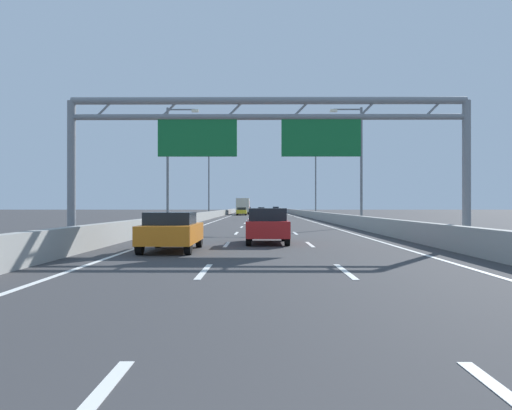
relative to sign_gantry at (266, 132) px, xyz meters
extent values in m
plane|color=#38383A|center=(0.09, 78.70, -4.85)|extent=(260.00, 260.00, 0.00)
cube|color=white|center=(-1.71, -8.80, -4.84)|extent=(0.16, 3.00, 0.01)
cube|color=white|center=(-1.71, 0.20, -4.84)|extent=(0.16, 3.00, 0.01)
cube|color=white|center=(-1.71, 9.20, -4.84)|extent=(0.16, 3.00, 0.01)
cube|color=white|center=(-1.71, 18.20, -4.84)|extent=(0.16, 3.00, 0.01)
cube|color=white|center=(-1.71, 27.20, -4.84)|extent=(0.16, 3.00, 0.01)
cube|color=white|center=(-1.71, 36.20, -4.84)|extent=(0.16, 3.00, 0.01)
cube|color=white|center=(-1.71, 45.20, -4.84)|extent=(0.16, 3.00, 0.01)
cube|color=white|center=(-1.71, 54.20, -4.84)|extent=(0.16, 3.00, 0.01)
cube|color=white|center=(-1.71, 63.20, -4.84)|extent=(0.16, 3.00, 0.01)
cube|color=white|center=(-1.71, 72.20, -4.84)|extent=(0.16, 3.00, 0.01)
cube|color=white|center=(-1.71, 81.20, -4.84)|extent=(0.16, 3.00, 0.01)
cube|color=white|center=(-1.71, 90.20, -4.84)|extent=(0.16, 3.00, 0.01)
cube|color=white|center=(-1.71, 99.20, -4.84)|extent=(0.16, 3.00, 0.01)
cube|color=white|center=(-1.71, 108.20, -4.84)|extent=(0.16, 3.00, 0.01)
cube|color=white|center=(-1.71, 117.20, -4.84)|extent=(0.16, 3.00, 0.01)
cube|color=white|center=(-1.71, 126.20, -4.84)|extent=(0.16, 3.00, 0.01)
cube|color=white|center=(-1.71, 135.20, -4.84)|extent=(0.16, 3.00, 0.01)
cube|color=white|center=(1.89, -8.80, -4.84)|extent=(0.16, 3.00, 0.01)
cube|color=white|center=(1.89, 0.20, -4.84)|extent=(0.16, 3.00, 0.01)
cube|color=white|center=(1.89, 9.20, -4.84)|extent=(0.16, 3.00, 0.01)
cube|color=white|center=(1.89, 18.20, -4.84)|extent=(0.16, 3.00, 0.01)
cube|color=white|center=(1.89, 27.20, -4.84)|extent=(0.16, 3.00, 0.01)
cube|color=white|center=(1.89, 36.20, -4.84)|extent=(0.16, 3.00, 0.01)
cube|color=white|center=(1.89, 45.20, -4.84)|extent=(0.16, 3.00, 0.01)
cube|color=white|center=(1.89, 54.20, -4.84)|extent=(0.16, 3.00, 0.01)
cube|color=white|center=(1.89, 63.20, -4.84)|extent=(0.16, 3.00, 0.01)
cube|color=white|center=(1.89, 72.20, -4.84)|extent=(0.16, 3.00, 0.01)
cube|color=white|center=(1.89, 81.20, -4.84)|extent=(0.16, 3.00, 0.01)
cube|color=white|center=(1.89, 90.20, -4.84)|extent=(0.16, 3.00, 0.01)
cube|color=white|center=(1.89, 99.20, -4.84)|extent=(0.16, 3.00, 0.01)
cube|color=white|center=(1.89, 108.20, -4.84)|extent=(0.16, 3.00, 0.01)
cube|color=white|center=(1.89, 117.20, -4.84)|extent=(0.16, 3.00, 0.01)
cube|color=white|center=(1.89, 126.20, -4.84)|extent=(0.16, 3.00, 0.01)
cube|color=white|center=(1.89, 135.20, -4.84)|extent=(0.16, 3.00, 0.01)
cube|color=white|center=(-5.16, 66.70, -4.84)|extent=(0.16, 176.00, 0.01)
cube|color=white|center=(5.34, 66.70, -4.84)|extent=(0.16, 176.00, 0.01)
cube|color=#9E9E99|center=(-6.81, 88.70, -4.37)|extent=(0.45, 220.00, 0.95)
cube|color=#9E9E99|center=(6.99, 88.70, -4.37)|extent=(0.45, 220.00, 0.95)
cylinder|color=gray|center=(-8.40, 0.00, -1.75)|extent=(0.36, 0.36, 6.20)
cylinder|color=gray|center=(8.57, 0.00, -1.75)|extent=(0.36, 0.36, 6.20)
cylinder|color=gray|center=(0.09, 0.00, 1.35)|extent=(16.97, 0.32, 0.32)
cylinder|color=gray|center=(0.09, 0.00, 0.65)|extent=(16.97, 0.26, 0.26)
cylinder|color=gray|center=(-6.98, 0.00, 1.00)|extent=(0.74, 0.10, 0.74)
cylinder|color=gray|center=(-4.15, 0.00, 1.00)|extent=(0.74, 0.10, 0.74)
cylinder|color=gray|center=(-1.33, 0.00, 1.00)|extent=(0.74, 0.10, 0.74)
cylinder|color=gray|center=(1.50, 0.00, 1.00)|extent=(0.74, 0.10, 0.74)
cylinder|color=gray|center=(4.33, 0.00, 1.00)|extent=(0.74, 0.10, 0.74)
cylinder|color=gray|center=(7.16, 0.00, 1.00)|extent=(0.74, 0.10, 0.74)
cube|color=#146B33|center=(-2.96, 0.00, -0.25)|extent=(3.40, 0.12, 1.60)
cube|color=#146B33|center=(2.35, 0.00, -0.25)|extent=(3.40, 0.12, 1.60)
cylinder|color=slate|center=(-7.61, 18.47, -0.10)|extent=(0.20, 0.20, 9.50)
cylinder|color=slate|center=(-6.51, 18.47, 4.50)|extent=(2.20, 0.12, 0.12)
cube|color=#F2EAC6|center=(-5.41, 18.47, 4.40)|extent=(0.56, 0.28, 0.20)
cylinder|color=slate|center=(7.79, 18.47, -0.10)|extent=(0.20, 0.20, 9.50)
cylinder|color=slate|center=(6.69, 18.47, 4.50)|extent=(2.20, 0.12, 0.12)
cube|color=#F2EAC6|center=(5.59, 18.47, 4.40)|extent=(0.56, 0.28, 0.20)
cylinder|color=slate|center=(-7.61, 51.14, -0.10)|extent=(0.20, 0.20, 9.50)
cylinder|color=slate|center=(-6.51, 51.14, 4.50)|extent=(2.20, 0.12, 0.12)
cube|color=#F2EAC6|center=(-5.41, 51.14, 4.40)|extent=(0.56, 0.28, 0.20)
cylinder|color=slate|center=(7.79, 51.14, -0.10)|extent=(0.20, 0.20, 9.50)
cylinder|color=slate|center=(6.69, 51.14, 4.50)|extent=(2.20, 0.12, 0.12)
cube|color=#F2EAC6|center=(5.59, 51.14, 4.40)|extent=(0.56, 0.28, 0.20)
cube|color=yellow|center=(-3.51, 68.86, -4.20)|extent=(1.75, 4.68, 0.65)
cube|color=black|center=(-3.51, 69.32, -3.66)|extent=(1.54, 1.96, 0.44)
cylinder|color=black|center=(-4.27, 70.65, -4.53)|extent=(0.22, 0.64, 0.64)
cylinder|color=black|center=(-2.75, 70.65, -4.53)|extent=(0.22, 0.64, 0.64)
cylinder|color=black|center=(-4.27, 67.07, -4.53)|extent=(0.22, 0.64, 0.64)
cylinder|color=black|center=(-2.75, 67.07, -4.53)|extent=(0.22, 0.64, 0.64)
cube|color=orange|center=(-3.57, -2.86, -4.19)|extent=(1.89, 4.23, 0.67)
cube|color=black|center=(-3.57, -3.14, -3.63)|extent=(1.66, 1.96, 0.45)
cylinder|color=black|center=(-4.40, -1.29, -4.53)|extent=(0.22, 0.64, 0.64)
cylinder|color=black|center=(-2.74, -1.29, -4.53)|extent=(0.22, 0.64, 0.64)
cylinder|color=black|center=(-4.40, -4.42, -4.53)|extent=(0.22, 0.64, 0.64)
cylinder|color=black|center=(-2.74, -4.42, -4.53)|extent=(0.22, 0.64, 0.64)
cube|color=#1E7A38|center=(-3.46, 113.69, -4.20)|extent=(1.76, 4.39, 0.65)
cube|color=black|center=(-3.46, 113.96, -3.65)|extent=(1.55, 1.91, 0.45)
cylinder|color=black|center=(-4.23, 115.33, -4.53)|extent=(0.22, 0.64, 0.64)
cylinder|color=black|center=(-2.69, 115.33, -4.53)|extent=(0.22, 0.64, 0.64)
cylinder|color=black|center=(-4.23, 112.05, -4.53)|extent=(0.22, 0.64, 0.64)
cylinder|color=black|center=(-2.69, 112.05, -4.53)|extent=(0.22, 0.64, 0.64)
cube|color=silver|center=(0.13, 107.45, -4.23)|extent=(1.81, 4.31, 0.60)
cube|color=black|center=(0.13, 107.46, -3.71)|extent=(1.60, 1.89, 0.43)
cylinder|color=black|center=(-0.67, 109.06, -4.53)|extent=(0.22, 0.64, 0.64)
cylinder|color=black|center=(0.93, 109.06, -4.53)|extent=(0.22, 0.64, 0.64)
cylinder|color=black|center=(-0.67, 105.85, -4.53)|extent=(0.22, 0.64, 0.64)
cylinder|color=black|center=(0.93, 105.85, -4.53)|extent=(0.22, 0.64, 0.64)
cube|color=red|center=(0.06, 1.00, -4.17)|extent=(1.83, 4.16, 0.71)
cube|color=black|center=(0.06, 0.71, -3.55)|extent=(1.61, 1.93, 0.54)
cylinder|color=black|center=(-0.75, 2.53, -4.53)|extent=(0.22, 0.64, 0.64)
cylinder|color=black|center=(0.86, 2.53, -4.53)|extent=(0.22, 0.64, 0.64)
cylinder|color=black|center=(-0.75, -0.53, -4.53)|extent=(0.22, 0.64, 0.64)
cylinder|color=black|center=(0.86, -0.53, -4.53)|extent=(0.22, 0.64, 0.64)
cube|color=#2347AD|center=(3.93, 111.21, -4.22)|extent=(1.74, 4.27, 0.62)
cube|color=black|center=(3.93, 110.88, -3.63)|extent=(1.53, 1.84, 0.54)
cylinder|color=black|center=(3.17, 112.80, -4.53)|extent=(0.22, 0.64, 0.64)
cylinder|color=black|center=(4.69, 112.80, -4.53)|extent=(0.22, 0.64, 0.64)
cylinder|color=black|center=(3.17, 109.63, -4.53)|extent=(0.22, 0.64, 0.64)
cylinder|color=black|center=(4.69, 109.63, -4.53)|extent=(0.22, 0.64, 0.64)
cube|color=black|center=(-3.57, 87.90, -4.22)|extent=(1.76, 4.25, 0.62)
cube|color=black|center=(-3.57, 87.29, -3.63)|extent=(1.54, 1.88, 0.54)
cylinder|color=black|center=(-4.34, 89.47, -4.53)|extent=(0.22, 0.64, 0.64)
cylinder|color=black|center=(-2.80, 89.47, -4.53)|extent=(0.22, 0.64, 0.64)
cylinder|color=black|center=(-4.34, 86.32, -4.53)|extent=(0.22, 0.64, 0.64)
cylinder|color=black|center=(-2.80, 86.32, -4.53)|extent=(0.22, 0.64, 0.64)
cube|color=#B21E19|center=(-3.57, 81.93, -3.28)|extent=(2.49, 2.30, 2.18)
cube|color=beige|center=(-3.57, 77.72, -3.02)|extent=(2.49, 5.72, 2.70)
cylinder|color=black|center=(-4.68, 82.18, -4.37)|extent=(0.28, 0.96, 0.96)
cylinder|color=black|center=(-2.47, 82.18, -4.37)|extent=(0.28, 0.96, 0.96)
cylinder|color=black|center=(-4.68, 76.26, -4.37)|extent=(0.28, 0.96, 0.96)
cylinder|color=black|center=(-2.47, 76.26, -4.37)|extent=(0.28, 0.96, 0.96)
camera|label=1|loc=(-0.29, -21.71, -3.17)|focal=35.53mm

